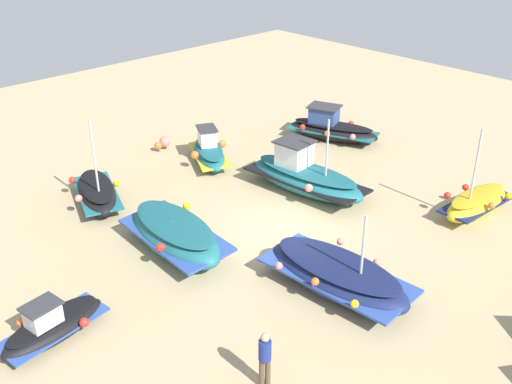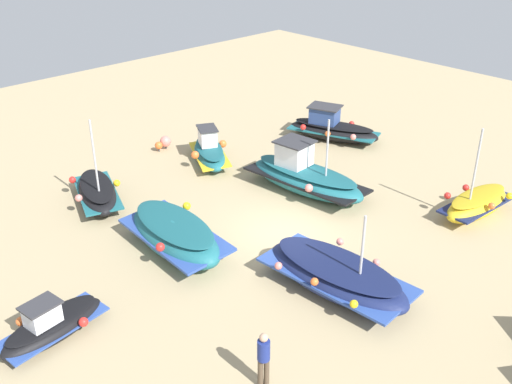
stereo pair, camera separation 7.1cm
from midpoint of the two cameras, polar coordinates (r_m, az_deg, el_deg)
The scene contains 12 objects.
ground_plane at distance 21.73m, azimuth 2.70°, elevation -4.01°, with size 48.70×48.70×0.00m, color tan.
fishing_boat_0 at distance 24.36m, azimuth -14.96°, elevation -0.06°, with size 2.58×3.91×3.73m.
fishing_boat_1 at distance 17.84m, azimuth -18.90°, elevation -11.93°, with size 3.29×1.55×1.29m.
fishing_boat_2 at distance 27.16m, azimuth -4.58°, elevation 3.82°, with size 2.74×3.65×1.63m.
fishing_boat_3 at distance 18.79m, azimuth 7.59°, elevation -7.79°, with size 2.60×5.12×2.95m.
fishing_boat_4 at distance 24.51m, azimuth 4.60°, elevation 1.49°, with size 2.52×5.51×3.41m.
fishing_boat_5 at distance 20.62m, azimuth -7.80°, elevation -4.04°, with size 2.49×4.69×1.30m.
fishing_boat_6 at distance 29.88m, azimuth 7.15°, elevation 6.01°, with size 3.10×4.79×1.70m.
fishing_boat_7 at distance 24.19m, azimuth 20.18°, elevation -1.01°, with size 3.56×1.86×3.68m.
person_walking at distance 15.21m, azimuth 0.71°, elevation -15.35°, with size 0.32×0.32×1.65m.
mooring_buoy_0 at distance 28.67m, azimuth -9.35°, elevation 4.37°, with size 0.36×0.36×0.49m.
mooring_buoy_1 at distance 28.89m, azimuth -8.72°, elevation 4.77°, with size 0.52×0.52×0.65m.
Camera 1 is at (13.58, 12.72, 11.23)m, focal length 42.07 mm.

